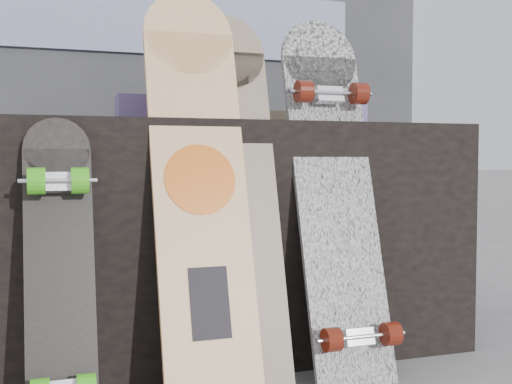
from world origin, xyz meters
name	(u,v)px	position (x,y,z in m)	size (l,w,h in m)	color
vendor_table	(233,238)	(0.00, 0.50, 0.40)	(1.60, 0.60, 0.80)	black
booth	(181,69)	(0.00, 1.35, 1.10)	(2.40, 0.22, 2.20)	#36363B
merch_box_purple	(143,110)	(-0.30, 0.60, 0.85)	(0.18, 0.12, 0.10)	#503D7D
merch_box_small	(341,109)	(0.39, 0.44, 0.86)	(0.14, 0.14, 0.12)	#503D7D
merch_box_flat	(263,119)	(0.16, 0.64, 0.83)	(0.22, 0.10, 0.06)	#D1B78C
longboard_geisha	(199,174)	(-0.20, 0.17, 0.63)	(0.28, 0.38, 1.20)	beige
longboard_celtic	(236,184)	(-0.09, 0.17, 0.60)	(0.25, 0.33, 1.14)	tan
longboard_cascadia	(335,186)	(0.24, 0.17, 0.59)	(0.26, 0.39, 1.14)	white
skateboard_dark	(60,266)	(-0.60, 0.07, 0.40)	(0.18, 0.29, 0.79)	black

